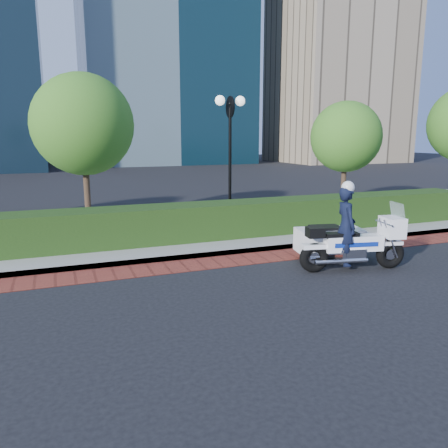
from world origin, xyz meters
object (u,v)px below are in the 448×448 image
object	(u,v)px
tree_c	(346,137)
police_motorcycle	(342,237)
lamppost	(230,140)
tree_b	(83,125)

from	to	relation	value
tree_c	police_motorcycle	bearing A→B (deg)	-126.05
lamppost	police_motorcycle	xyz separation A→B (m)	(0.88, -5.05, -2.24)
tree_c	police_motorcycle	xyz separation A→B (m)	(-4.62, -6.35, -2.33)
lamppost	police_motorcycle	world-z (taller)	lamppost
tree_b	tree_c	distance (m)	10.01
tree_b	police_motorcycle	size ratio (longest dim) A/B	1.90
tree_b	police_motorcycle	xyz separation A→B (m)	(5.38, -6.35, -2.72)
lamppost	tree_b	xyz separation A→B (m)	(-4.50, 1.30, 0.48)
lamppost	police_motorcycle	distance (m)	5.59
tree_b	tree_c	world-z (taller)	tree_b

